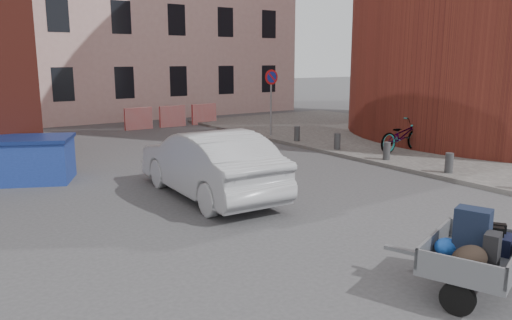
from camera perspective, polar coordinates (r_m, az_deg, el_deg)
ground at (r=9.56m, az=6.11°, el=-8.03°), size 120.00×120.00×0.00m
sidewalk at (r=19.48m, az=21.10°, el=1.48°), size 9.00×24.00×0.12m
no_parking_sign at (r=20.22m, az=1.76°, el=8.16°), size 0.60×0.09×2.65m
bollards at (r=15.93m, az=14.71°, el=1.02°), size 0.22×9.02×0.55m
barriers at (r=24.20m, az=-9.51°, el=4.96°), size 4.70×0.18×1.00m
trailer at (r=7.49m, az=23.60°, el=-9.63°), size 1.88×1.98×1.20m
dumpster at (r=14.46m, az=-25.76°, el=0.02°), size 3.18×2.51×1.19m
silver_car at (r=11.72m, az=-5.40°, el=-0.38°), size 1.85×4.83×1.57m
bicycle at (r=17.43m, az=16.30°, el=2.71°), size 2.10×0.80×1.09m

